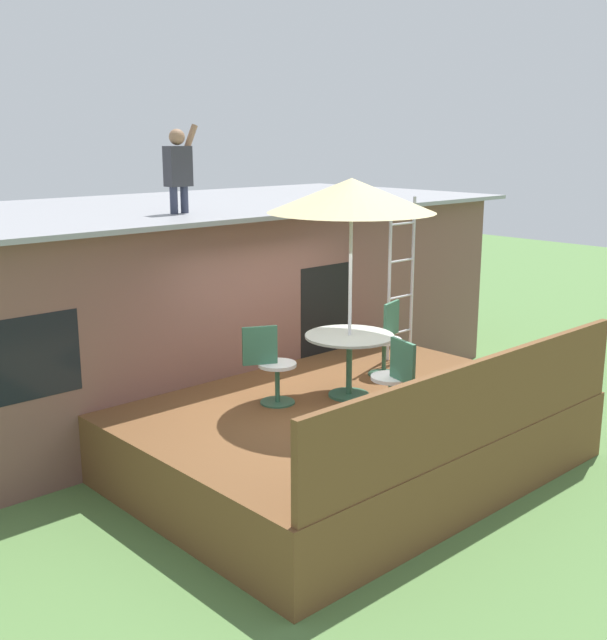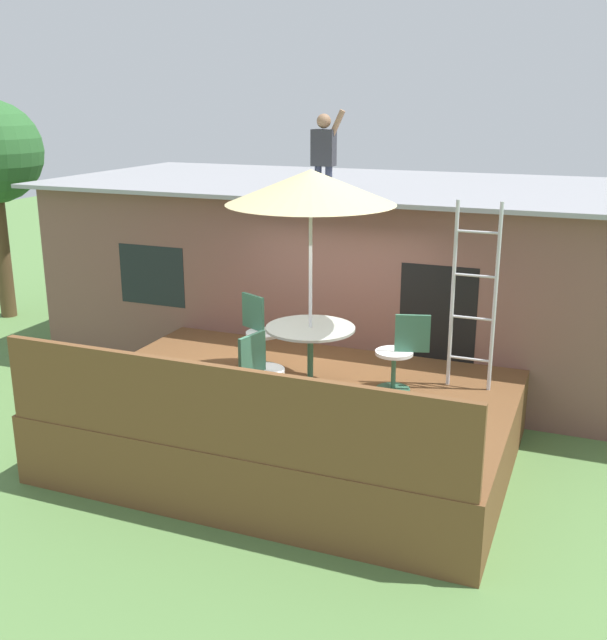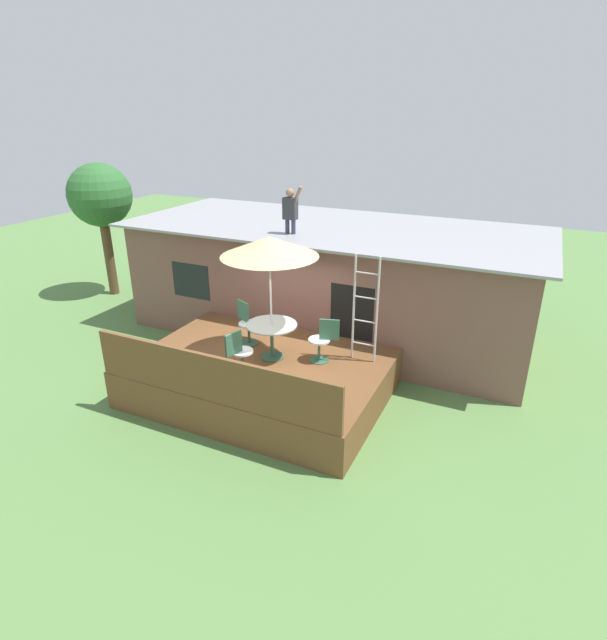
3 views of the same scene
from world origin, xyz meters
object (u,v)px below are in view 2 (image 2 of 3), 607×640
object	(u,v)px
patio_table	(310,340)
step_ladder	(474,297)
patio_chair_left	(260,333)
patio_chair_right	(400,353)
person_figure	(324,146)
patio_umbrella	(311,187)
patio_chair_near	(260,373)

from	to	relation	value
patio_table	step_ladder	world-z (taller)	step_ladder
patio_chair_left	patio_chair_right	size ratio (longest dim) A/B	1.00
patio_table	person_figure	size ratio (longest dim) A/B	0.94
patio_umbrella	patio_chair_right	size ratio (longest dim) A/B	2.76
patio_table	patio_chair_near	world-z (taller)	patio_chair_near
patio_umbrella	step_ladder	xyz separation A→B (m)	(1.73, 0.70, -1.25)
patio_table	patio_umbrella	bearing A→B (deg)	135.00
patio_umbrella	patio_chair_left	size ratio (longest dim) A/B	2.76
patio_table	person_figure	distance (m)	3.19
patio_umbrella	patio_chair_near	size ratio (longest dim) A/B	2.76
patio_table	patio_umbrella	size ratio (longest dim) A/B	0.41
patio_umbrella	patio_chair_right	world-z (taller)	patio_umbrella
step_ladder	patio_chair_left	world-z (taller)	step_ladder
patio_chair_near	step_ladder	bearing A→B (deg)	-36.58
patio_umbrella	patio_chair_near	xyz separation A→B (m)	(-0.23, -0.90, -1.89)
patio_chair_left	patio_table	bearing A→B (deg)	0.00
patio_chair_right	patio_chair_near	distance (m)	1.71
patio_umbrella	step_ladder	world-z (taller)	patio_umbrella
patio_chair_left	patio_chair_near	xyz separation A→B (m)	(0.62, -1.31, 0.00)
person_figure	patio_chair_right	size ratio (longest dim) A/B	1.21
step_ladder	person_figure	bearing A→B (deg)	146.23
step_ladder	person_figure	world-z (taller)	person_figure
step_ladder	patio_chair_right	world-z (taller)	step_ladder
person_figure	patio_chair_right	world-z (taller)	person_figure
patio_chair_left	step_ladder	bearing A→B (deg)	32.54
patio_table	patio_chair_right	distance (m)	1.05
patio_umbrella	person_figure	world-z (taller)	person_figure
patio_chair_left	patio_umbrella	bearing A→B (deg)	0.00
patio_umbrella	patio_chair_right	bearing A→B (deg)	16.60
step_ladder	patio_chair_right	size ratio (longest dim) A/B	2.39
patio_table	patio_chair_right	world-z (taller)	patio_chair_right
patio_chair_left	patio_chair_right	xyz separation A→B (m)	(1.85, -0.12, 0.00)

